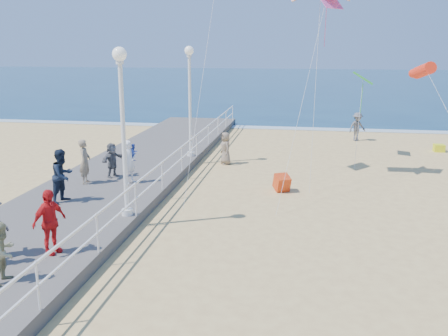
% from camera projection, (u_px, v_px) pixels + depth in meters
% --- Properties ---
extents(ground, '(160.00, 160.00, 0.00)m').
position_uv_depth(ground, '(293.00, 237.00, 15.43)').
color(ground, '#E2C076').
rests_on(ground, ground).
extents(ocean, '(160.00, 90.00, 0.05)m').
position_uv_depth(ocean, '(307.00, 83.00, 77.64)').
color(ocean, '#0C304D').
rests_on(ocean, ground).
extents(surf_line, '(160.00, 1.20, 0.04)m').
position_uv_depth(surf_line, '(303.00, 129.00, 35.04)').
color(surf_line, white).
rests_on(surf_line, ground).
extents(boardwalk, '(5.00, 44.00, 0.40)m').
position_uv_depth(boardwalk, '(66.00, 217.00, 16.58)').
color(boardwalk, '#64605B').
rests_on(boardwalk, ground).
extents(railing, '(0.05, 42.00, 0.55)m').
position_uv_depth(railing, '(135.00, 190.00, 15.94)').
color(railing, white).
rests_on(railing, boardwalk).
extents(lamp_post_mid, '(0.44, 0.44, 5.32)m').
position_uv_depth(lamp_post_mid, '(122.00, 115.00, 15.40)').
color(lamp_post_mid, white).
rests_on(lamp_post_mid, boardwalk).
extents(lamp_post_far, '(0.44, 0.44, 5.32)m').
position_uv_depth(lamp_post_far, '(190.00, 90.00, 24.02)').
color(lamp_post_far, white).
rests_on(lamp_post_far, boardwalk).
extents(woman_holding_toddler, '(0.63, 0.74, 1.72)m').
position_uv_depth(woman_holding_toddler, '(129.00, 162.00, 19.77)').
color(woman_holding_toddler, white).
rests_on(woman_holding_toddler, boardwalk).
extents(toddler_held, '(0.38, 0.42, 0.71)m').
position_uv_depth(toddler_held, '(134.00, 153.00, 19.81)').
color(toddler_held, blue).
rests_on(toddler_held, boardwalk).
extents(spectator_1, '(0.56, 0.71, 1.45)m').
position_uv_depth(spectator_1, '(4.00, 252.00, 11.50)').
color(spectator_1, tan).
rests_on(spectator_1, boardwalk).
extents(spectator_3, '(0.79, 1.11, 1.75)m').
position_uv_depth(spectator_3, '(49.00, 222.00, 13.03)').
color(spectator_3, red).
rests_on(spectator_3, boardwalk).
extents(spectator_5, '(0.90, 1.40, 1.44)m').
position_uv_depth(spectator_5, '(112.00, 160.00, 20.69)').
color(spectator_5, '#57585C').
rests_on(spectator_5, boardwalk).
extents(spectator_6, '(0.53, 0.71, 1.77)m').
position_uv_depth(spectator_6, '(85.00, 162.00, 19.70)').
color(spectator_6, gray).
rests_on(spectator_6, boardwalk).
extents(spectator_7, '(0.91, 1.06, 1.88)m').
position_uv_depth(spectator_7, '(63.00, 176.00, 17.37)').
color(spectator_7, '#172133').
rests_on(spectator_7, boardwalk).
extents(beach_walker_a, '(1.30, 1.14, 1.74)m').
position_uv_depth(beach_walker_a, '(357.00, 127.00, 30.61)').
color(beach_walker_a, '#5D5C61').
rests_on(beach_walker_a, ground).
extents(beach_walker_c, '(0.82, 0.93, 1.60)m').
position_uv_depth(beach_walker_c, '(226.00, 148.00, 24.59)').
color(beach_walker_c, '#85715B').
rests_on(beach_walker_c, ground).
extents(box_kite, '(0.80, 0.88, 0.74)m').
position_uv_depth(box_kite, '(282.00, 184.00, 20.11)').
color(box_kite, red).
rests_on(box_kite, ground).
extents(beach_chair_right, '(0.55, 0.55, 0.40)m').
position_uv_depth(beach_chair_right, '(439.00, 148.00, 27.64)').
color(beach_chair_right, yellow).
rests_on(beach_chair_right, ground).
extents(kite_windsock, '(1.02, 2.76, 1.10)m').
position_uv_depth(kite_windsock, '(424.00, 70.00, 23.10)').
color(kite_windsock, red).
extents(kite_diamond_green, '(1.15, 1.29, 0.62)m').
position_uv_depth(kite_diamond_green, '(363.00, 78.00, 25.54)').
color(kite_diamond_green, green).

